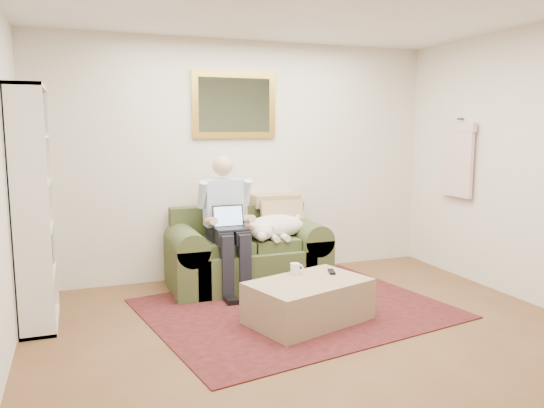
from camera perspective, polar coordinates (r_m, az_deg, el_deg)
room_shell at (r=3.95m, az=6.08°, el=2.97°), size 4.51×5.00×2.61m
rug at (r=4.98m, az=2.48°, el=-11.15°), size 2.92×2.50×0.01m
sofa at (r=5.64m, az=-2.70°, el=-5.88°), size 1.64×0.83×0.98m
seated_man at (r=5.35m, az=-4.75°, el=-2.25°), size 0.54×0.77×1.38m
laptop at (r=5.28m, az=-4.57°, el=-2.01°), size 0.32×0.25×0.23m
sleeping_dog at (r=5.59m, az=0.40°, el=-2.42°), size 0.67×0.42×0.25m
ottoman at (r=4.63m, az=3.93°, el=-10.39°), size 1.14×0.91×0.36m
coffee_mug at (r=4.75m, az=2.49°, el=-6.97°), size 0.08×0.08×0.10m
tv_remote at (r=4.83m, az=6.42°, el=-7.25°), size 0.09×0.16×0.02m
bookshelf at (r=4.83m, az=-24.29°, el=-0.34°), size 0.28×0.80×2.00m
wall_mirror at (r=5.88m, az=-4.07°, el=10.57°), size 0.94×0.04×0.72m
hanging_shirt at (r=6.19m, az=19.30°, el=4.93°), size 0.06×0.52×0.90m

